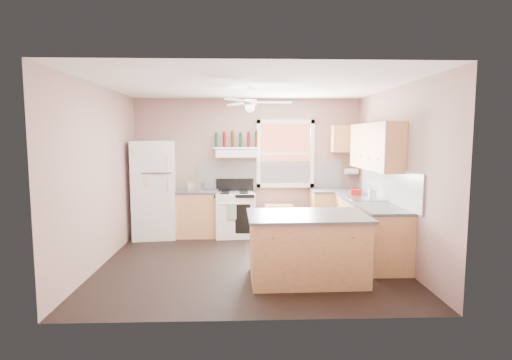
{
  "coord_description": "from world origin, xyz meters",
  "views": [
    {
      "loc": [
        -0.12,
        -6.04,
        1.93
      ],
      "look_at": [
        0.1,
        0.3,
        1.25
      ],
      "focal_mm": 28.0,
      "sensor_mm": 36.0,
      "label": 1
    }
  ],
  "objects_px": {
    "refrigerator": "(155,189)",
    "cart": "(279,221)",
    "island": "(307,248)",
    "toaster": "(196,187)",
    "stove": "(235,214)"
  },
  "relations": [
    {
      "from": "stove",
      "to": "island",
      "type": "bearing_deg",
      "value": -72.6
    },
    {
      "from": "toaster",
      "to": "stove",
      "type": "height_order",
      "value": "toaster"
    },
    {
      "from": "toaster",
      "to": "cart",
      "type": "bearing_deg",
      "value": 28.48
    },
    {
      "from": "refrigerator",
      "to": "stove",
      "type": "distance_m",
      "value": 1.62
    },
    {
      "from": "refrigerator",
      "to": "toaster",
      "type": "xyz_separation_m",
      "value": [
        0.81,
        -0.07,
        0.06
      ]
    },
    {
      "from": "island",
      "to": "refrigerator",
      "type": "bearing_deg",
      "value": 135.21
    },
    {
      "from": "refrigerator",
      "to": "cart",
      "type": "bearing_deg",
      "value": -4.52
    },
    {
      "from": "toaster",
      "to": "island",
      "type": "height_order",
      "value": "toaster"
    },
    {
      "from": "stove",
      "to": "cart",
      "type": "distance_m",
      "value": 0.89
    },
    {
      "from": "refrigerator",
      "to": "toaster",
      "type": "distance_m",
      "value": 0.81
    },
    {
      "from": "refrigerator",
      "to": "cart",
      "type": "height_order",
      "value": "refrigerator"
    },
    {
      "from": "island",
      "to": "cart",
      "type": "bearing_deg",
      "value": 92.06
    },
    {
      "from": "stove",
      "to": "refrigerator",
      "type": "bearing_deg",
      "value": 175.18
    },
    {
      "from": "refrigerator",
      "to": "cart",
      "type": "relative_size",
      "value": 3.38
    },
    {
      "from": "toaster",
      "to": "cart",
      "type": "xyz_separation_m",
      "value": [
        1.61,
        0.17,
        -0.71
      ]
    }
  ]
}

